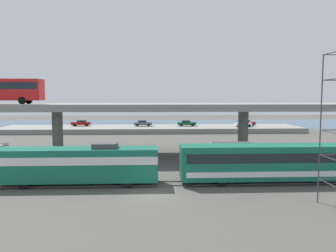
# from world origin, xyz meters

# --- Properties ---
(ground_plane) EXTENTS (260.00, 260.00, 0.00)m
(ground_plane) POSITION_xyz_m (0.00, 0.00, 0.00)
(ground_plane) COLOR #4C4944
(rail_strip_near) EXTENTS (110.00, 0.12, 0.12)m
(rail_strip_near) POSITION_xyz_m (0.00, 3.22, 0.06)
(rail_strip_near) COLOR #59544C
(rail_strip_near) RESTS_ON ground_plane
(rail_strip_far) EXTENTS (110.00, 0.12, 0.12)m
(rail_strip_far) POSITION_xyz_m (0.00, 4.78, 0.06)
(rail_strip_far) COLOR #59544C
(rail_strip_far) RESTS_ON ground_plane
(train_locomotive) EXTENTS (16.74, 3.04, 4.18)m
(train_locomotive) POSITION_xyz_m (-8.00, 4.00, 2.19)
(train_locomotive) COLOR #14664C
(train_locomotive) RESTS_ON ground_plane
(train_coach_lead) EXTENTS (22.77, 3.04, 3.86)m
(train_coach_lead) POSITION_xyz_m (14.28, 4.00, 2.17)
(train_coach_lead) COLOR #14664C
(train_coach_lead) RESTS_ON ground_plane
(highway_overpass) EXTENTS (96.00, 12.59, 7.71)m
(highway_overpass) POSITION_xyz_m (0.00, 20.00, 7.05)
(highway_overpass) COLOR gray
(highway_overpass) RESTS_ON ground_plane
(service_truck_west) EXTENTS (6.80, 2.46, 3.04)m
(service_truck_west) POSITION_xyz_m (9.19, 11.64, 1.64)
(service_truck_west) COLOR navy
(service_truck_west) RESTS_ON ground_plane
(pier_parking_lot) EXTENTS (74.37, 13.53, 1.23)m
(pier_parking_lot) POSITION_xyz_m (0.00, 55.00, 0.62)
(pier_parking_lot) COLOR gray
(pier_parking_lot) RESTS_ON ground_plane
(parked_car_0) EXTENTS (4.49, 1.98, 1.50)m
(parked_car_0) POSITION_xyz_m (24.24, 55.85, 2.00)
(parked_car_0) COLOR maroon
(parked_car_0) RESTS_ON pier_parking_lot
(parked_car_1) EXTENTS (4.57, 1.87, 1.50)m
(parked_car_1) POSITION_xyz_m (-2.27, 56.13, 2.00)
(parked_car_1) COLOR #515459
(parked_car_1) RESTS_ON pier_parking_lot
(parked_car_2) EXTENTS (4.03, 1.94, 1.50)m
(parked_car_2) POSITION_xyz_m (22.77, 52.86, 2.00)
(parked_car_2) COLOR silver
(parked_car_2) RESTS_ON pier_parking_lot
(parked_car_3) EXTENTS (4.65, 2.00, 1.50)m
(parked_car_3) POSITION_xyz_m (8.90, 55.84, 2.00)
(parked_car_3) COLOR #0C4C26
(parked_car_3) RESTS_ON pier_parking_lot
(parked_car_4) EXTENTS (4.70, 1.87, 1.50)m
(parked_car_4) POSITION_xyz_m (-18.09, 57.31, 2.00)
(parked_car_4) COLOR maroon
(parked_car_4) RESTS_ON pier_parking_lot
(harbor_water) EXTENTS (140.00, 36.00, 0.01)m
(harbor_water) POSITION_xyz_m (0.00, 78.00, 0.00)
(harbor_water) COLOR #2D5170
(harbor_water) RESTS_ON ground_plane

